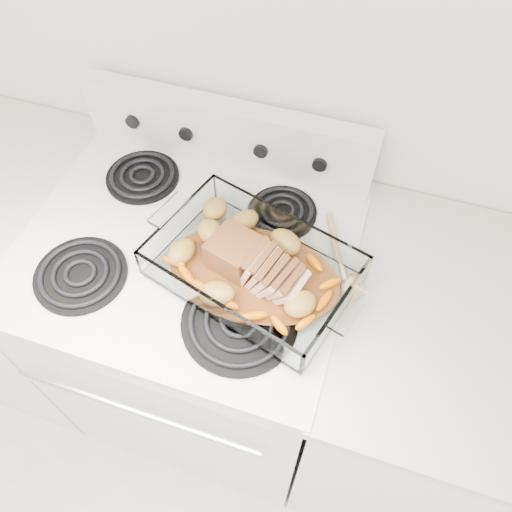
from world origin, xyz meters
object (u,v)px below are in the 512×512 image
(electric_range, at_px, (203,329))
(counter_left, at_px, (20,276))
(counter_right, at_px, (417,397))
(baking_dish, at_px, (253,270))
(pork_roast, at_px, (247,262))

(electric_range, distance_m, counter_left, 0.67)
(counter_right, bearing_deg, baking_dish, -175.04)
(electric_range, height_order, counter_left, electric_range)
(counter_right, height_order, baking_dish, baking_dish)
(counter_left, bearing_deg, pork_roast, -2.89)
(counter_left, xyz_separation_m, pork_roast, (0.83, -0.04, 0.52))
(baking_dish, distance_m, pork_roast, 0.03)
(counter_right, bearing_deg, counter_left, 180.00)
(baking_dish, bearing_deg, electric_range, -177.09)
(counter_left, height_order, pork_roast, pork_roast)
(counter_right, relative_size, baking_dish, 2.19)
(electric_range, distance_m, baking_dish, 0.52)
(electric_range, distance_m, pork_roast, 0.54)
(counter_left, bearing_deg, electric_range, 0.10)
(electric_range, bearing_deg, pork_roast, -14.46)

